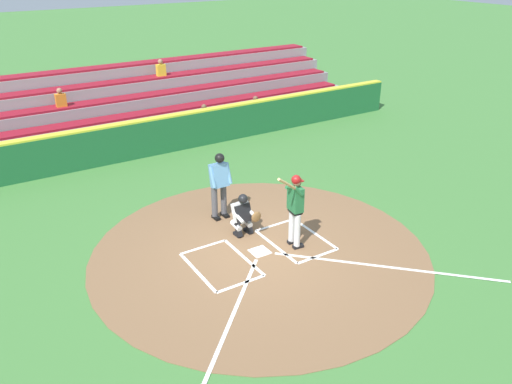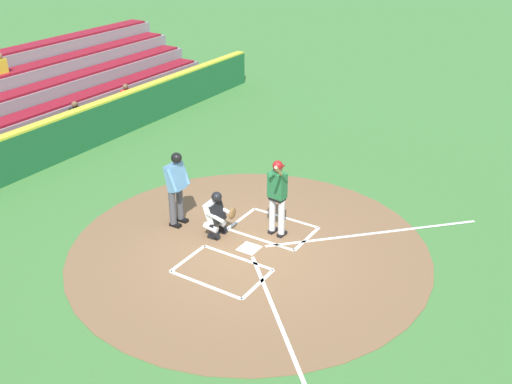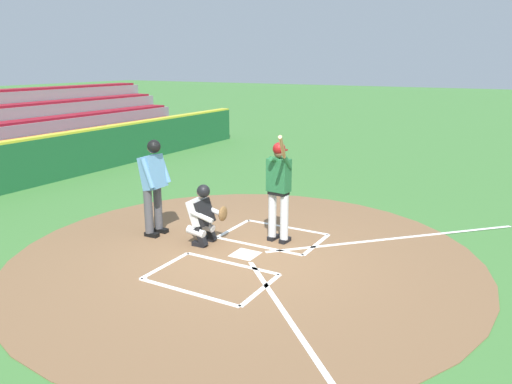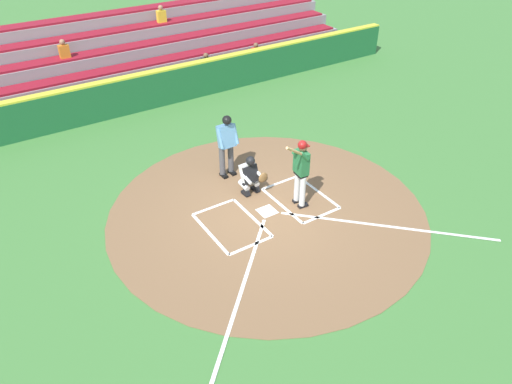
{
  "view_description": "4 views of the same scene",
  "coord_description": "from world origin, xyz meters",
  "px_view_note": "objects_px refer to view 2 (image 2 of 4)",
  "views": [
    {
      "loc": [
        5.68,
        8.89,
        6.53
      ],
      "look_at": [
        -0.43,
        -0.86,
        1.13
      ],
      "focal_mm": 36.28,
      "sensor_mm": 36.0,
      "label": 1
    },
    {
      "loc": [
        9.48,
        6.16,
        7.04
      ],
      "look_at": [
        -0.33,
        -0.03,
        1.27
      ],
      "focal_mm": 41.72,
      "sensor_mm": 36.0,
      "label": 2
    },
    {
      "loc": [
        6.79,
        4.05,
        3.26
      ],
      "look_at": [
        -0.22,
        0.09,
        1.1
      ],
      "focal_mm": 34.23,
      "sensor_mm": 36.0,
      "label": 3
    },
    {
      "loc": [
        5.63,
        8.13,
        7.37
      ],
      "look_at": [
        0.48,
        0.22,
        0.91
      ],
      "focal_mm": 34.11,
      "sensor_mm": 36.0,
      "label": 4
    }
  ],
  "objects_px": {
    "batter": "(277,193)",
    "plate_umpire": "(176,184)",
    "baseball": "(174,272)",
    "catcher": "(217,213)"
  },
  "relations": [
    {
      "from": "batter",
      "to": "baseball",
      "type": "distance_m",
      "value": 2.9
    },
    {
      "from": "catcher",
      "to": "baseball",
      "type": "distance_m",
      "value": 1.85
    },
    {
      "from": "batter",
      "to": "plate_umpire",
      "type": "distance_m",
      "value": 2.38
    },
    {
      "from": "plate_umpire",
      "to": "baseball",
      "type": "relative_size",
      "value": 25.2
    },
    {
      "from": "plate_umpire",
      "to": "baseball",
      "type": "height_order",
      "value": "plate_umpire"
    },
    {
      "from": "plate_umpire",
      "to": "baseball",
      "type": "distance_m",
      "value": 2.33
    },
    {
      "from": "batter",
      "to": "baseball",
      "type": "bearing_deg",
      "value": -22.15
    },
    {
      "from": "catcher",
      "to": "baseball",
      "type": "xyz_separation_m",
      "value": [
        1.76,
        0.14,
        -0.55
      ]
    },
    {
      "from": "batter",
      "to": "plate_umpire",
      "type": "bearing_deg",
      "value": -70.23
    },
    {
      "from": "catcher",
      "to": "batter",
      "type": "bearing_deg",
      "value": 122.64
    }
  ]
}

